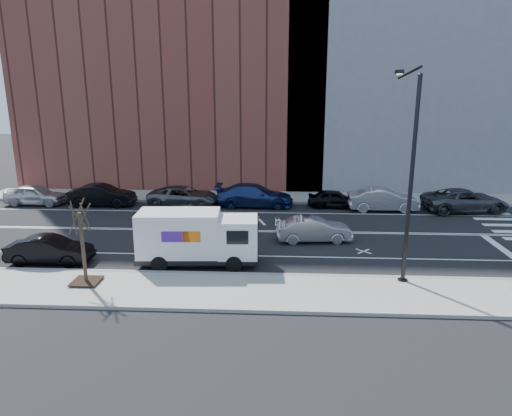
# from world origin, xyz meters

# --- Properties ---
(ground) EXTENTS (120.00, 120.00, 0.00)m
(ground) POSITION_xyz_m (0.00, 0.00, 0.00)
(ground) COLOR black
(ground) RESTS_ON ground
(sidewalk_near) EXTENTS (44.00, 3.60, 0.15)m
(sidewalk_near) POSITION_xyz_m (0.00, -8.80, 0.07)
(sidewalk_near) COLOR gray
(sidewalk_near) RESTS_ON ground
(sidewalk_far) EXTENTS (44.00, 3.60, 0.15)m
(sidewalk_far) POSITION_xyz_m (0.00, 8.80, 0.07)
(sidewalk_far) COLOR gray
(sidewalk_far) RESTS_ON ground
(curb_near) EXTENTS (44.00, 0.25, 0.17)m
(curb_near) POSITION_xyz_m (0.00, -7.00, 0.08)
(curb_near) COLOR gray
(curb_near) RESTS_ON ground
(curb_far) EXTENTS (44.00, 0.25, 0.17)m
(curb_far) POSITION_xyz_m (0.00, 7.00, 0.08)
(curb_far) COLOR gray
(curb_far) RESTS_ON ground
(road_markings) EXTENTS (40.00, 8.60, 0.01)m
(road_markings) POSITION_xyz_m (0.00, 0.00, 0.00)
(road_markings) COLOR white
(road_markings) RESTS_ON ground
(bldg_brick) EXTENTS (26.00, 10.00, 22.00)m
(bldg_brick) POSITION_xyz_m (-8.00, 15.60, 11.00)
(bldg_brick) COLOR brown
(bldg_brick) RESTS_ON ground
(bldg_concrete) EXTENTS (20.00, 10.00, 26.00)m
(bldg_concrete) POSITION_xyz_m (12.00, 15.60, 13.00)
(bldg_concrete) COLOR slate
(bldg_concrete) RESTS_ON ground
(streetlight) EXTENTS (0.44, 4.02, 9.34)m
(streetlight) POSITION_xyz_m (7.00, -6.91, 5.08)
(streetlight) COLOR black
(streetlight) RESTS_ON ground
(street_tree) EXTENTS (1.20, 1.20, 3.75)m
(street_tree) POSITION_xyz_m (-7.00, -8.40, 1.45)
(street_tree) COLOR black
(street_tree) RESTS_ON ground
(fedex_van) EXTENTS (6.01, 2.35, 2.70)m
(fedex_van) POSITION_xyz_m (-2.55, -5.60, 1.42)
(fedex_van) COLOR black
(fedex_van) RESTS_ON ground
(far_parked_a) EXTENTS (4.49, 1.88, 1.52)m
(far_parked_a) POSITION_xyz_m (-16.80, 5.72, 0.76)
(far_parked_a) COLOR #B9B9BE
(far_parked_a) RESTS_ON ground
(far_parked_b) EXTENTS (4.84, 1.71, 1.59)m
(far_parked_b) POSITION_xyz_m (-11.69, 5.68, 0.80)
(far_parked_b) COLOR black
(far_parked_b) RESTS_ON ground
(far_parked_c) EXTENTS (5.41, 2.73, 1.47)m
(far_parked_c) POSITION_xyz_m (-5.60, 5.93, 0.73)
(far_parked_c) COLOR #53575B
(far_parked_c) RESTS_ON ground
(far_parked_d) EXTENTS (5.72, 2.37, 1.65)m
(far_parked_d) POSITION_xyz_m (-0.40, 6.10, 0.83)
(far_parked_d) COLOR navy
(far_parked_d) RESTS_ON ground
(far_parked_e) EXTENTS (3.98, 1.80, 1.33)m
(far_parked_e) POSITION_xyz_m (5.48, 6.02, 0.66)
(far_parked_e) COLOR black
(far_parked_e) RESTS_ON ground
(far_parked_f) EXTENTS (4.93, 1.78, 1.62)m
(far_parked_f) POSITION_xyz_m (8.80, 5.38, 0.81)
(far_parked_f) COLOR #BBBCC1
(far_parked_f) RESTS_ON ground
(far_parked_g) EXTENTS (6.07, 3.30, 1.61)m
(far_parked_g) POSITION_xyz_m (14.54, 5.42, 0.81)
(far_parked_g) COLOR #424549
(far_parked_g) RESTS_ON ground
(driving_sedan) EXTENTS (4.38, 1.92, 1.40)m
(driving_sedan) POSITION_xyz_m (3.44, -1.70, 0.70)
(driving_sedan) COLOR #AAAAAF
(driving_sedan) RESTS_ON ground
(near_parked_rear_a) EXTENTS (4.15, 1.50, 1.36)m
(near_parked_rear_a) POSITION_xyz_m (-9.90, -5.80, 0.68)
(near_parked_rear_a) COLOR black
(near_parked_rear_a) RESTS_ON ground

